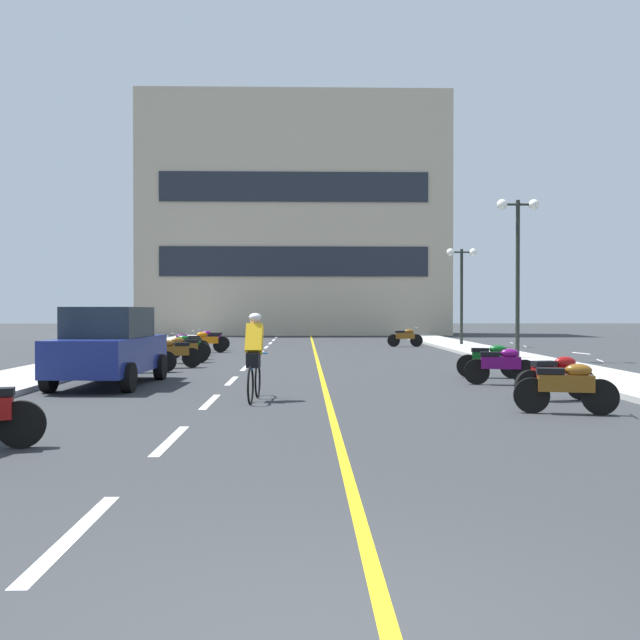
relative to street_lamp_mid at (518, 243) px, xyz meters
The scene contains 33 objects.
ground_plane 8.24m from the street_lamp_mid, behind, with size 140.00×140.00×0.00m, color #2D3033.
curb_left 15.26m from the street_lamp_mid, 167.20° to the left, with size 2.40×72.00×0.12m, color #A8A8A3.
curb_right 5.17m from the street_lamp_mid, 89.23° to the left, with size 2.40×72.00×0.12m, color #A8A8A3.
lane_dash_0 21.25m from the street_lamp_mid, 116.04° to the right, with size 0.14×2.20×0.01m, color silver.
lane_dash_1 17.82m from the street_lamp_mid, 121.85° to the right, with size 0.14×2.20×0.01m, color silver.
lane_dash_2 14.69m from the street_lamp_mid, 130.45° to the right, with size 0.14×2.20×0.01m, color silver.
lane_dash_3 12.07m from the street_lamp_mid, 143.65° to the right, with size 0.14×2.20×0.01m, color silver.
lane_dash_4 10.39m from the street_lamp_mid, 163.35° to the right, with size 0.14×2.20×0.01m, color silver.
lane_dash_5 10.10m from the street_lamp_mid, behind, with size 0.14×2.20×0.01m, color silver.
lane_dash_6 11.32m from the street_lamp_mid, 150.11° to the left, with size 0.14×2.20×0.01m, color silver.
lane_dash_7 13.64m from the street_lamp_mid, 134.67° to the left, with size 0.14×2.20×0.01m, color silver.
lane_dash_8 16.62m from the street_lamp_mid, 124.62° to the left, with size 0.14×2.20×0.01m, color silver.
lane_dash_9 19.96m from the street_lamp_mid, 117.94° to the left, with size 0.14×2.20×0.01m, color silver.
lane_dash_10 23.50m from the street_lamp_mid, 113.30° to the left, with size 0.14×2.20×0.01m, color silver.
lane_dash_11 27.18m from the street_lamp_mid, 109.92° to the left, with size 0.14×2.20×0.01m, color silver.
centre_line_yellow 8.65m from the street_lamp_mid, 154.72° to the left, with size 0.12×66.00×0.01m, color gold.
office_building 29.01m from the street_lamp_mid, 106.30° to the left, with size 21.88×6.63×16.99m.
street_lamp_mid is the anchor object (origin of this frame).
street_lamp_far 9.70m from the street_lamp_mid, 88.69° to the left, with size 1.46×0.36×4.61m.
parked_car_near 14.54m from the street_lamp_mid, 146.90° to the right, with size 2.05×4.26×1.82m.
motorcycle_2 13.33m from the street_lamp_mid, 103.34° to the right, with size 1.68×0.66×0.92m.
motorcycle_3 11.57m from the street_lamp_mid, 103.11° to the right, with size 1.69×0.63×0.92m.
motorcycle_4 9.07m from the street_lamp_mid, 109.38° to the right, with size 1.69×0.63×0.92m.
motorcycle_5 7.55m from the street_lamp_mid, 112.68° to the right, with size 1.69×0.62×0.92m.
motorcycle_6 13.10m from the street_lamp_mid, 159.74° to the right, with size 1.67×0.69×0.92m.
motorcycle_7 12.20m from the street_lamp_mid, 166.20° to the right, with size 1.66×0.74×0.92m.
motorcycle_8 11.94m from the street_lamp_mid, behind, with size 1.63×0.81×0.92m.
motorcycle_9 12.12m from the street_lamp_mid, behind, with size 1.68×0.67×0.92m.
motorcycle_10 12.71m from the street_lamp_mid, 166.32° to the left, with size 1.68×0.64×0.92m.
motorcycle_11 12.94m from the street_lamp_mid, 156.32° to the left, with size 1.67×0.68×0.92m.
motorcycle_12 13.82m from the street_lamp_mid, 149.26° to the left, with size 1.69×0.63×0.92m.
motorcycle_13 10.53m from the street_lamp_mid, 104.68° to the left, with size 1.70×0.60×0.92m.
cyclist_rider 13.80m from the street_lamp_mid, 128.35° to the right, with size 0.42×1.77×1.71m.
Camera 1 is at (-0.21, -3.51, 1.74)m, focal length 39.78 mm.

